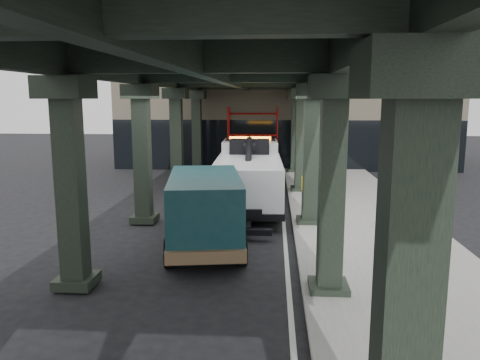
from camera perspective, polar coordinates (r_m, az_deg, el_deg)
The scene contains 8 objects.
ground at distance 15.11m, azimuth -0.98°, elevation -7.47°, with size 90.00×90.00×0.00m, color black.
sidewalk at distance 17.25m, azimuth 14.76°, elevation -5.33°, with size 5.00×40.00×0.15m, color gray.
lane_stripe at distance 16.97m, azimuth 5.38°, elevation -5.53°, with size 0.12×38.00×0.01m, color silver.
viaduct at distance 16.48m, azimuth -1.83°, elevation 13.20°, with size 7.40×32.00×6.40m.
building at distance 34.37m, azimuth 5.38°, elevation 8.99°, with size 22.00×10.00×8.00m, color #C6B793.
scaffolding at distance 29.13m, azimuth 1.58°, elevation 5.15°, with size 3.08×0.88×4.00m.
tow_truck at distance 19.85m, azimuth 1.13°, elevation 0.96°, with size 2.91×9.02×2.93m.
towed_van at distance 14.33m, azimuth -4.31°, elevation -3.41°, with size 2.95×5.83×2.26m.
Camera 1 is at (1.30, -14.36, 4.50)m, focal length 35.00 mm.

